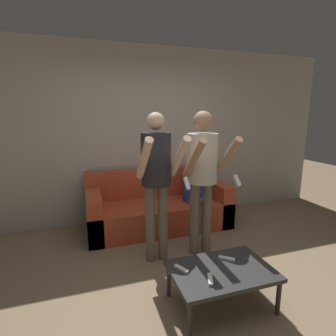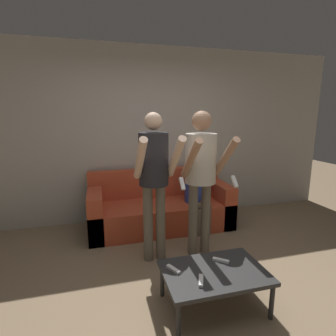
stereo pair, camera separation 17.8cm
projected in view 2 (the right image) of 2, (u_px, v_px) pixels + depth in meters
The scene contains 10 objects.
ground_plane at pixel (192, 294), 2.49m from camera, with size 14.00×14.00×0.00m, color #937A5B.
wall_back at pixel (149, 135), 4.16m from camera, with size 6.40×0.06×2.70m.
couch at pixel (160, 208), 3.97m from camera, with size 2.08×0.85×0.84m.
person_standing_left at pixel (154, 171), 2.88m from camera, with size 0.45×0.67×1.70m.
person_standing_right at pixel (201, 167), 3.02m from camera, with size 0.48×0.67×1.72m.
person_seated at pixel (197, 189), 3.86m from camera, with size 0.31×0.53×1.10m.
coffee_table at pixel (214, 274), 2.27m from camera, with size 0.89×0.59×0.35m.
remote_near at pixel (201, 281), 2.10m from camera, with size 0.09×0.15×0.02m.
remote_mid at pixel (173, 269), 2.26m from camera, with size 0.10×0.15×0.02m.
remote_far at pixel (221, 260), 2.40m from camera, with size 0.14×0.12×0.02m.
Camera 2 is at (-0.79, -2.06, 1.68)m, focal length 28.00 mm.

